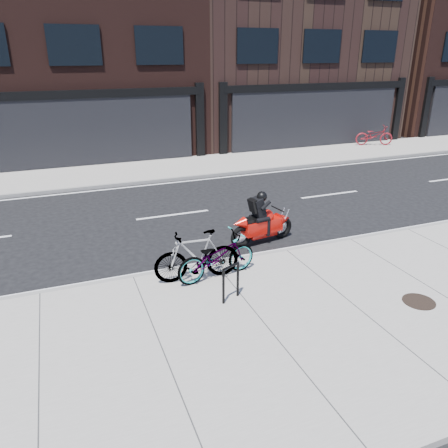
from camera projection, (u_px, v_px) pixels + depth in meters
name	position (u px, v px, depth m)	size (l,w,h in m)	color
ground	(191.00, 238.00, 12.46)	(120.00, 120.00, 0.00)	black
sidewalk_near	(271.00, 334.00, 8.10)	(60.00, 6.00, 0.13)	gray
sidewalk_far	(139.00, 171.00, 19.16)	(60.00, 3.50, 0.13)	gray
building_center	(63.00, 2.00, 21.70)	(12.00, 10.00, 14.50)	black
building_mideast	(277.00, 28.00, 26.10)	(12.00, 10.00, 12.50)	black
building_east	(432.00, 28.00, 30.04)	(10.00, 10.00, 13.00)	black
bike_rack	(231.00, 280.00, 8.94)	(0.44, 0.23, 0.80)	black
bicycle_front	(216.00, 257.00, 9.84)	(0.69, 1.97, 1.03)	gray
bicycle_rear	(197.00, 256.00, 9.73)	(0.55, 1.94, 1.17)	gray
motorcycle	(265.00, 221.00, 11.97)	(2.01, 0.63, 1.50)	black
bicycle_far	(374.00, 135.00, 24.00)	(0.71, 2.03, 1.07)	maroon
manhole_cover	(419.00, 302.00, 9.02)	(0.66, 0.66, 0.01)	black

